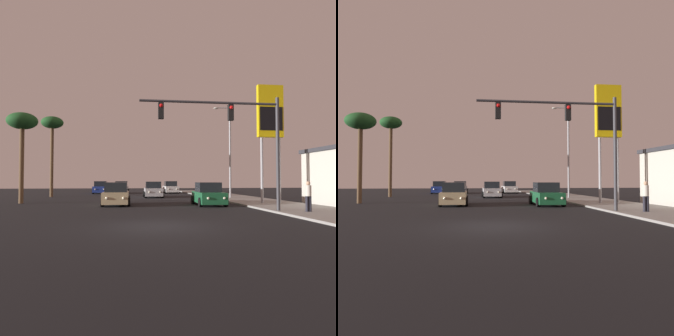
% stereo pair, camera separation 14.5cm
% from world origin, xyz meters
% --- Properties ---
extents(ground_plane, '(120.00, 120.00, 0.00)m').
position_xyz_m(ground_plane, '(0.00, 0.00, 0.00)').
color(ground_plane, black).
extents(sidewalk_right, '(5.00, 60.00, 0.12)m').
position_xyz_m(sidewalk_right, '(9.50, 10.00, 0.06)').
color(sidewalk_right, gray).
rests_on(sidewalk_right, ground).
extents(car_blue, '(2.04, 4.33, 1.68)m').
position_xyz_m(car_blue, '(-4.81, 32.59, 0.76)').
color(car_blue, navy).
rests_on(car_blue, ground).
extents(car_silver, '(2.04, 4.32, 1.68)m').
position_xyz_m(car_silver, '(1.56, 21.92, 0.76)').
color(car_silver, '#B7B7BC').
rests_on(car_silver, ground).
extents(car_grey, '(2.04, 4.33, 1.68)m').
position_xyz_m(car_grey, '(-1.97, 32.20, 0.76)').
color(car_grey, slate).
rests_on(car_grey, ground).
extents(car_tan, '(2.04, 4.33, 1.68)m').
position_xyz_m(car_tan, '(-2.02, 11.28, 0.76)').
color(car_tan, tan).
rests_on(car_tan, ground).
extents(car_white, '(2.04, 4.32, 1.68)m').
position_xyz_m(car_white, '(4.89, 32.63, 0.76)').
color(car_white, silver).
rests_on(car_white, ground).
extents(car_green, '(2.04, 4.34, 1.68)m').
position_xyz_m(car_green, '(4.73, 10.42, 0.76)').
color(car_green, '#195933').
rests_on(car_green, ground).
extents(traffic_light_mast, '(8.04, 0.36, 6.50)m').
position_xyz_m(traffic_light_mast, '(5.01, 4.60, 4.76)').
color(traffic_light_mast, '#38383D').
rests_on(traffic_light_mast, sidewalk_right).
extents(street_lamp, '(1.74, 0.24, 9.00)m').
position_xyz_m(street_lamp, '(8.70, 17.90, 5.12)').
color(street_lamp, '#99999E').
rests_on(street_lamp, sidewalk_right).
extents(gas_station_sign, '(2.00, 0.42, 9.00)m').
position_xyz_m(gas_station_sign, '(9.62, 10.50, 6.62)').
color(gas_station_sign, '#99999E').
rests_on(gas_station_sign, sidewalk_right).
extents(pedestrian_on_sidewalk, '(0.34, 0.32, 1.67)m').
position_xyz_m(pedestrian_on_sidewalk, '(8.70, 3.78, 1.03)').
color(pedestrian_on_sidewalk, '#23232D').
rests_on(pedestrian_on_sidewalk, sidewalk_right).
extents(palm_tree_mid, '(2.40, 2.40, 8.86)m').
position_xyz_m(palm_tree_mid, '(-9.45, 24.00, 7.69)').
color(palm_tree_mid, brown).
rests_on(palm_tree_mid, ground).
extents(palm_tree_near, '(2.40, 2.40, 7.23)m').
position_xyz_m(palm_tree_near, '(-9.56, 14.00, 6.24)').
color(palm_tree_near, brown).
rests_on(palm_tree_near, ground).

